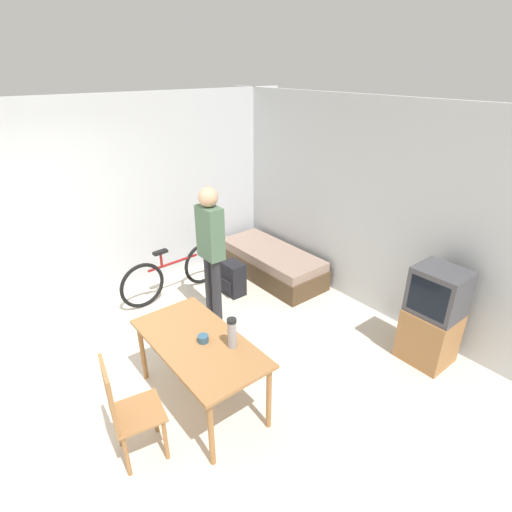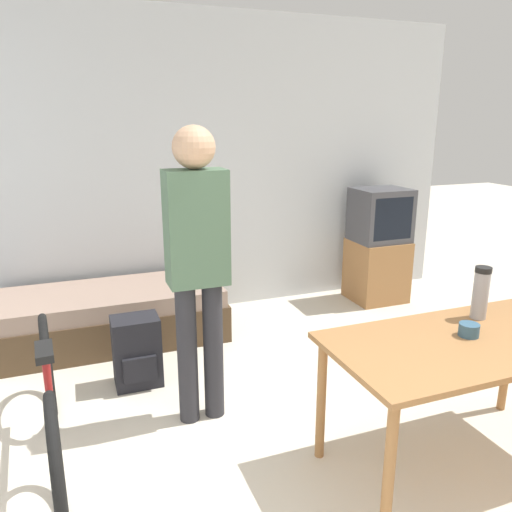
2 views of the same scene
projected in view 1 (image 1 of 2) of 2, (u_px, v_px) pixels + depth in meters
ground_plane at (106, 402)px, 3.94m from camera, size 20.00×20.00×0.00m
wall_back at (348, 203)px, 5.31m from camera, size 4.99×0.06×2.70m
wall_left at (159, 192)px, 5.74m from camera, size 0.06×4.44×2.70m
daybed at (271, 263)px, 6.21m from camera, size 1.78×0.76×0.44m
tv at (433, 317)px, 4.29m from camera, size 0.51×0.47×1.13m
dining_table at (199, 348)px, 3.69m from camera, size 1.42×0.73×0.72m
wooden_chair at (124, 408)px, 3.16m from camera, size 0.46×0.46×1.00m
bicycle at (174, 273)px, 5.66m from camera, size 0.15×1.64×0.74m
person_standing at (211, 245)px, 4.83m from camera, size 0.34×0.24×1.76m
thermos_flask at (232, 332)px, 3.52m from camera, size 0.09×0.09×0.29m
mate_bowl at (203, 339)px, 3.64m from camera, size 0.10×0.10×0.07m
backpack at (233, 279)px, 5.70m from camera, size 0.32×0.27×0.49m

